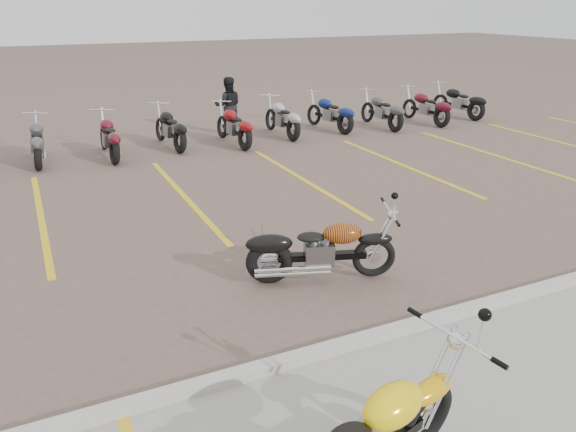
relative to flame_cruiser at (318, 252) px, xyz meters
name	(u,v)px	position (x,y,z in m)	size (l,w,h in m)	color
ground	(261,279)	(-0.71, 0.36, -0.43)	(100.00, 100.00, 0.00)	brown
curb	(330,349)	(-0.71, -1.64, -0.37)	(60.00, 0.18, 0.12)	#ADAAA3
parking_stripes	(185,197)	(-0.71, 4.36, -0.43)	(38.00, 5.50, 0.01)	gold
flame_cruiser	(318,252)	(0.00, 0.00, 0.00)	(2.05, 0.82, 0.87)	black
person_b	(228,106)	(2.08, 9.43, 0.40)	(0.81, 0.63, 1.66)	black
bg_bike_row	(170,128)	(0.05, 8.38, 0.12)	(20.55, 2.03, 1.10)	black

